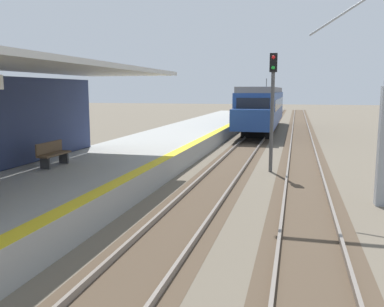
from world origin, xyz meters
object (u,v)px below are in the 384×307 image
Objects in this scene: approaching_train at (263,106)px; rail_signal_post at (272,100)px; platform_bench at (53,153)px; catenary_pylon_far_side at (378,91)px.

approaching_train is 19.48m from rail_signal_post.
rail_signal_post reaches higher than platform_bench.
catenary_pylon_far_side is at bearing -77.38° from approaching_train.
catenary_pylon_far_side is 4.69× the size of platform_bench.
approaching_train is at bearing 77.45° from platform_bench.
approaching_train is 3.77× the size of rail_signal_post.
rail_signal_post reaches higher than approaching_train.
catenary_pylon_far_side is 11.17m from platform_bench.
approaching_train reaches higher than platform_bench.
catenary_pylon_far_side is (5.39, -24.06, 1.43)m from approaching_train.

